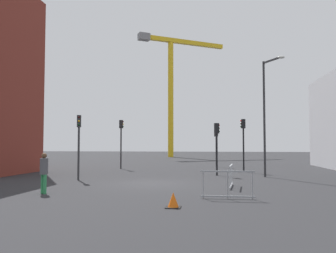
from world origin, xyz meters
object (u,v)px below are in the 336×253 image
at_px(traffic_light_median, 79,136).
at_px(traffic_light_near, 217,140).
at_px(streetlamp_tall, 267,108).
at_px(construction_crane, 172,77).
at_px(pedestrian_walking, 44,170).
at_px(traffic_light_crosswalk, 243,136).
at_px(traffic_cone_by_barrier, 173,201).
at_px(traffic_light_island, 121,136).
at_px(traffic_light_far, 216,141).

xyz_separation_m(traffic_light_median, traffic_light_near, (7.99, 4.23, -0.17)).
bearing_deg(streetlamp_tall, construction_crane, 106.98).
bearing_deg(pedestrian_walking, construction_crane, 89.87).
height_order(streetlamp_tall, pedestrian_walking, streetlamp_tall).
relative_size(traffic_light_crosswalk, traffic_cone_by_barrier, 7.92).
xyz_separation_m(pedestrian_walking, traffic_cone_by_barrier, (5.82, -2.46, -0.77)).
bearing_deg(traffic_light_island, traffic_light_near, -32.51).
height_order(traffic_light_island, pedestrian_walking, traffic_light_island).
height_order(traffic_light_crosswalk, traffic_light_far, traffic_light_crosswalk).
height_order(construction_crane, traffic_light_near, construction_crane).
bearing_deg(traffic_light_median, traffic_light_far, 58.66).
relative_size(pedestrian_walking, traffic_cone_by_barrier, 3.40).
bearing_deg(pedestrian_walking, traffic_light_median, 97.44).
bearing_deg(traffic_light_far, traffic_light_median, -121.34).
bearing_deg(traffic_light_near, streetlamp_tall, -14.94).
xyz_separation_m(streetlamp_tall, traffic_light_median, (-11.15, -3.39, -1.86)).
height_order(construction_crane, traffic_light_far, construction_crane).
relative_size(construction_crane, streetlamp_tall, 2.67).
relative_size(construction_crane, traffic_light_far, 5.69).
bearing_deg(traffic_light_far, traffic_light_crosswalk, -70.30).
height_order(traffic_light_median, traffic_light_near, traffic_light_median).
xyz_separation_m(traffic_light_far, pedestrian_walking, (-7.24, -18.51, -1.38)).
xyz_separation_m(traffic_light_median, traffic_cone_by_barrier, (6.53, -7.91, -2.32)).
relative_size(construction_crane, traffic_light_crosswalk, 5.00).
bearing_deg(traffic_cone_by_barrier, traffic_light_near, 83.16).
xyz_separation_m(traffic_light_near, pedestrian_walking, (-7.28, -9.68, -1.38)).
distance_m(construction_crane, traffic_light_crosswalk, 33.01).
distance_m(traffic_light_median, traffic_light_island, 9.37).
bearing_deg(streetlamp_tall, traffic_light_far, 108.32).
relative_size(traffic_light_island, traffic_light_near, 1.18).
bearing_deg(construction_crane, traffic_light_near, -77.74).
xyz_separation_m(traffic_light_crosswalk, traffic_light_island, (-10.06, 1.98, 0.09)).
height_order(streetlamp_tall, traffic_light_median, streetlamp_tall).
height_order(traffic_light_crosswalk, traffic_light_island, traffic_light_island).
bearing_deg(traffic_light_near, traffic_light_median, -152.11).
distance_m(streetlamp_tall, traffic_light_crosswalk, 4.51).
xyz_separation_m(streetlamp_tall, pedestrian_walking, (-10.44, -8.84, -3.42)).
xyz_separation_m(streetlamp_tall, traffic_light_crosswalk, (-1.17, 4.00, -1.73)).
xyz_separation_m(streetlamp_tall, traffic_light_far, (-3.20, 9.67, -2.03)).
bearing_deg(traffic_light_crosswalk, streetlamp_tall, -73.68).
xyz_separation_m(traffic_light_island, traffic_cone_by_barrier, (6.61, -17.28, -2.54)).
bearing_deg(traffic_light_island, pedestrian_walking, -86.96).
xyz_separation_m(streetlamp_tall, traffic_light_near, (-3.16, 0.84, -2.03)).
bearing_deg(traffic_light_far, streetlamp_tall, -71.68).
bearing_deg(streetlamp_tall, pedestrian_walking, -139.75).
height_order(traffic_light_far, traffic_light_island, traffic_light_island).
distance_m(construction_crane, traffic_light_far, 27.50).
xyz_separation_m(construction_crane, traffic_light_near, (7.18, -33.03, -10.91)).
distance_m(streetlamp_tall, traffic_cone_by_barrier, 12.90).
distance_m(traffic_light_median, pedestrian_walking, 5.72).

